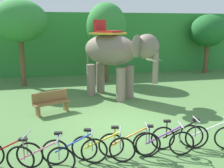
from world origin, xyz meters
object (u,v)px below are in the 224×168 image
object	(u,v)px
bike_black	(180,137)
bike_pink	(41,159)
elephant	(116,53)
bike_yellow	(103,148)
bike_red	(10,153)
bike_orange	(129,144)
tree_center	(19,21)
tree_far_right	(106,27)
tree_left	(208,31)
bike_white	(209,136)
bike_purple	(163,143)
wooden_bench	(51,102)
bike_blue	(75,151)

from	to	relation	value
bike_black	bike_pink	bearing A→B (deg)	-173.82
elephant	bike_yellow	world-z (taller)	elephant
bike_pink	bike_red	bearing A→B (deg)	150.60
bike_pink	bike_orange	distance (m)	2.34
tree_center	tree_far_right	size ratio (longest dim) A/B	1.02
tree_left	bike_pink	distance (m)	16.40
bike_white	tree_center	bearing A→B (deg)	122.73
tree_far_right	bike_red	bearing A→B (deg)	-114.96
tree_far_right	bike_purple	size ratio (longest dim) A/B	2.87
tree_left	wooden_bench	bearing A→B (deg)	-148.61
bike_blue	bike_purple	distance (m)	2.42
tree_center	bike_pink	distance (m)	10.41
tree_far_right	bike_yellow	distance (m)	10.29
bike_purple	bike_black	size ratio (longest dim) A/B	0.99
bike_black	bike_orange	bearing A→B (deg)	-174.95
bike_red	bike_orange	size ratio (longest dim) A/B	0.98
tree_left	bike_purple	size ratio (longest dim) A/B	2.53
elephant	bike_blue	size ratio (longest dim) A/B	2.23
wooden_bench	tree_far_right	bearing A→B (deg)	57.69
tree_far_right	bike_orange	bearing A→B (deg)	-97.76
tree_far_right	bike_yellow	world-z (taller)	tree_far_right
tree_center	bike_pink	size ratio (longest dim) A/B	2.97
bike_red	tree_far_right	bearing A→B (deg)	65.04
bike_blue	bike_black	size ratio (longest dim) A/B	1.00
tree_center	bike_orange	xyz separation A→B (m)	(3.70, -9.48, -3.35)
bike_pink	wooden_bench	distance (m)	4.49
tree_center	wooden_bench	xyz separation A→B (m)	(1.61, -5.28, -3.25)
elephant	wooden_bench	bearing A→B (deg)	-151.61
elephant	bike_pink	xyz separation A→B (m)	(-3.32, -6.15, -1.82)
bike_white	bike_blue	bearing A→B (deg)	-179.25
bike_yellow	bike_orange	xyz separation A→B (m)	(0.74, 0.07, 0.00)
bike_pink	bike_white	distance (m)	4.72
bike_pink	tree_center	bearing A→B (deg)	98.03
bike_yellow	bike_white	distance (m)	3.14
elephant	bike_red	distance (m)	7.26
bike_orange	bike_purple	distance (m)	0.94
elephant	bike_yellow	xyz separation A→B (m)	(-1.74, -5.93, -1.82)
bike_pink	bike_blue	bearing A→B (deg)	15.47
tree_far_right	wooden_bench	size ratio (longest dim) A/B	3.15
bike_pink	wooden_bench	world-z (taller)	bike_pink
tree_left	bike_black	size ratio (longest dim) A/B	2.52
bike_black	wooden_bench	distance (m)	5.45
elephant	wooden_bench	xyz separation A→B (m)	(-3.09, -1.67, -1.72)
tree_left	bike_blue	size ratio (longest dim) A/B	2.52
tree_left	elephant	distance (m)	9.75
elephant	bike_orange	bearing A→B (deg)	-99.68
bike_red	wooden_bench	xyz separation A→B (m)	(0.99, 4.05, 0.09)
tree_center	bike_black	size ratio (longest dim) A/B	2.91
tree_far_right	bike_pink	distance (m)	10.91
bike_white	bike_orange	bearing A→B (deg)	-180.00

